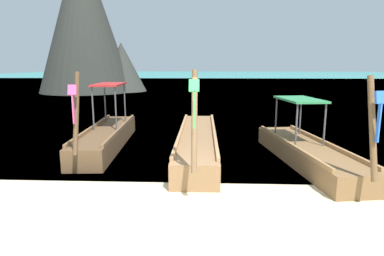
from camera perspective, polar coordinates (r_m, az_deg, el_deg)
name	(u,v)px	position (r m, az deg, el deg)	size (l,w,h in m)	color
ground	(184,208)	(6.65, -1.37, -13.57)	(120.00, 120.00, 0.00)	beige
sea_water	(205,78)	(67.46, 2.29, 8.61)	(120.00, 120.00, 0.00)	teal
longtail_boat_pink_ribbon	(107,136)	(11.50, -14.50, -1.37)	(1.44, 6.10, 2.58)	brown
longtail_boat_green_ribbon	(198,142)	(10.57, 0.96, -2.38)	(1.21, 7.51, 2.65)	olive
longtail_boat_blue_ribbon	(307,152)	(9.89, 19.17, -3.88)	(1.91, 5.73, 2.55)	brown
karst_rock	(87,21)	(35.50, -17.69, 17.21)	(10.36, 9.06, 14.68)	#2D302B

